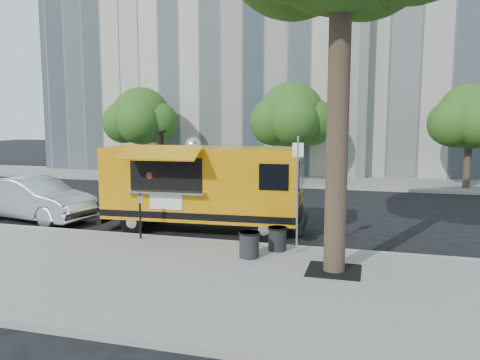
{
  "coord_description": "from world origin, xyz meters",
  "views": [
    {
      "loc": [
        3.33,
        -13.24,
        3.54
      ],
      "look_at": [
        -0.4,
        0.0,
        1.78
      ],
      "focal_mm": 35.0,
      "sensor_mm": 36.0,
      "label": 1
    }
  ],
  "objects_px": {
    "trash_bin_left": "(249,244)",
    "far_tree_b": "(292,115)",
    "far_tree_a": "(141,116)",
    "sign_post": "(297,187)",
    "food_truck": "(202,185)",
    "far_tree_c": "(470,117)",
    "parking_meter": "(140,210)",
    "sedan": "(35,199)",
    "trash_bin_right": "(277,238)"
  },
  "relations": [
    {
      "from": "food_truck",
      "to": "sign_post",
      "type": "bearing_deg",
      "value": -35.4
    },
    {
      "from": "far_tree_a",
      "to": "trash_bin_right",
      "type": "height_order",
      "value": "far_tree_a"
    },
    {
      "from": "far_tree_b",
      "to": "parking_meter",
      "type": "xyz_separation_m",
      "value": [
        -2.0,
        -14.05,
        -2.85
      ]
    },
    {
      "from": "sign_post",
      "to": "food_truck",
      "type": "bearing_deg",
      "value": 147.77
    },
    {
      "from": "parking_meter",
      "to": "sedan",
      "type": "xyz_separation_m",
      "value": [
        -5.11,
        1.86,
        -0.21
      ]
    },
    {
      "from": "food_truck",
      "to": "far_tree_c",
      "type": "bearing_deg",
      "value": 47.17
    },
    {
      "from": "sign_post",
      "to": "sedan",
      "type": "bearing_deg",
      "value": 167.98
    },
    {
      "from": "far_tree_c",
      "to": "trash_bin_left",
      "type": "xyz_separation_m",
      "value": [
        -7.51,
        -14.7,
        -3.23
      ]
    },
    {
      "from": "sign_post",
      "to": "trash_bin_right",
      "type": "height_order",
      "value": "sign_post"
    },
    {
      "from": "far_tree_b",
      "to": "far_tree_c",
      "type": "bearing_deg",
      "value": -1.91
    },
    {
      "from": "far_tree_a",
      "to": "sedan",
      "type": "distance_m",
      "value": 12.32
    },
    {
      "from": "parking_meter",
      "to": "food_truck",
      "type": "xyz_separation_m",
      "value": [
        1.19,
        1.92,
        0.52
      ]
    },
    {
      "from": "far_tree_a",
      "to": "sign_post",
      "type": "xyz_separation_m",
      "value": [
        11.55,
        -13.85,
        -1.93
      ]
    },
    {
      "from": "far_tree_c",
      "to": "trash_bin_left",
      "type": "relative_size",
      "value": 8.1
    },
    {
      "from": "far_tree_b",
      "to": "food_truck",
      "type": "distance_m",
      "value": 12.38
    },
    {
      "from": "trash_bin_left",
      "to": "far_tree_b",
      "type": "bearing_deg",
      "value": 95.66
    },
    {
      "from": "parking_meter",
      "to": "food_truck",
      "type": "bearing_deg",
      "value": 58.22
    },
    {
      "from": "far_tree_b",
      "to": "trash_bin_left",
      "type": "xyz_separation_m",
      "value": [
        1.49,
        -15.0,
        -3.34
      ]
    },
    {
      "from": "far_tree_c",
      "to": "trash_bin_left",
      "type": "height_order",
      "value": "far_tree_c"
    },
    {
      "from": "food_truck",
      "to": "trash_bin_left",
      "type": "relative_size",
      "value": 10.23
    },
    {
      "from": "sign_post",
      "to": "food_truck",
      "type": "height_order",
      "value": "food_truck"
    },
    {
      "from": "trash_bin_right",
      "to": "food_truck",
      "type": "bearing_deg",
      "value": 144.16
    },
    {
      "from": "far_tree_a",
      "to": "far_tree_b",
      "type": "distance_m",
      "value": 9.01
    },
    {
      "from": "far_tree_c",
      "to": "parking_meter",
      "type": "distance_m",
      "value": 17.82
    },
    {
      "from": "sign_post",
      "to": "sedan",
      "type": "distance_m",
      "value": 9.93
    },
    {
      "from": "far_tree_b",
      "to": "sedan",
      "type": "height_order",
      "value": "far_tree_b"
    },
    {
      "from": "far_tree_a",
      "to": "parking_meter",
      "type": "distance_m",
      "value": 15.59
    },
    {
      "from": "food_truck",
      "to": "sedan",
      "type": "distance_m",
      "value": 6.34
    },
    {
      "from": "far_tree_a",
      "to": "trash_bin_right",
      "type": "distance_m",
      "value": 17.96
    },
    {
      "from": "sign_post",
      "to": "sedan",
      "type": "xyz_separation_m",
      "value": [
        -9.66,
        2.06,
        -1.08
      ]
    },
    {
      "from": "far_tree_b",
      "to": "far_tree_a",
      "type": "bearing_deg",
      "value": -177.46
    },
    {
      "from": "far_tree_a",
      "to": "food_truck",
      "type": "xyz_separation_m",
      "value": [
        8.19,
        -11.73,
        -2.28
      ]
    },
    {
      "from": "far_tree_b",
      "to": "trash_bin_right",
      "type": "relative_size",
      "value": 8.91
    },
    {
      "from": "far_tree_b",
      "to": "trash_bin_right",
      "type": "bearing_deg",
      "value": -81.83
    },
    {
      "from": "far_tree_a",
      "to": "far_tree_c",
      "type": "height_order",
      "value": "far_tree_a"
    },
    {
      "from": "far_tree_a",
      "to": "far_tree_b",
      "type": "bearing_deg",
      "value": 2.54
    },
    {
      "from": "far_tree_c",
      "to": "trash_bin_right",
      "type": "bearing_deg",
      "value": -116.63
    },
    {
      "from": "sedan",
      "to": "trash_bin_right",
      "type": "distance_m",
      "value": 9.36
    },
    {
      "from": "food_truck",
      "to": "trash_bin_left",
      "type": "xyz_separation_m",
      "value": [
        2.3,
        -2.87,
        -1.01
      ]
    },
    {
      "from": "trash_bin_right",
      "to": "far_tree_c",
      "type": "bearing_deg",
      "value": 63.37
    },
    {
      "from": "far_tree_a",
      "to": "food_truck",
      "type": "height_order",
      "value": "far_tree_a"
    },
    {
      "from": "sign_post",
      "to": "food_truck",
      "type": "distance_m",
      "value": 3.99
    },
    {
      "from": "sedan",
      "to": "trash_bin_left",
      "type": "relative_size",
      "value": 7.25
    },
    {
      "from": "far_tree_a",
      "to": "sign_post",
      "type": "bearing_deg",
      "value": -50.17
    },
    {
      "from": "sedan",
      "to": "trash_bin_left",
      "type": "distance_m",
      "value": 9.04
    },
    {
      "from": "far_tree_a",
      "to": "far_tree_c",
      "type": "distance_m",
      "value": 18.0
    },
    {
      "from": "food_truck",
      "to": "sedan",
      "type": "bearing_deg",
      "value": 177.4
    },
    {
      "from": "parking_meter",
      "to": "far_tree_a",
      "type": "bearing_deg",
      "value": 117.15
    },
    {
      "from": "sign_post",
      "to": "trash_bin_right",
      "type": "distance_m",
      "value": 1.46
    },
    {
      "from": "far_tree_b",
      "to": "food_truck",
      "type": "bearing_deg",
      "value": -93.83
    }
  ]
}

